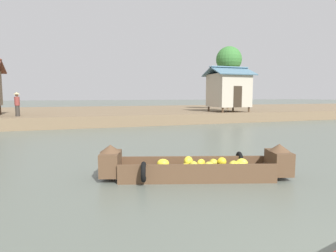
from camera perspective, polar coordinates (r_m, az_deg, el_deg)
name	(u,v)px	position (r m, az deg, el deg)	size (l,w,h in m)	color
ground_plane	(156,149)	(12.37, -2.30, -4.55)	(300.00, 300.00, 0.00)	#596056
riverbank_strip	(101,114)	(30.99, -13.00, 2.35)	(160.00, 20.00, 0.83)	#756047
banana_boat	(198,167)	(8.07, 5.77, -7.88)	(5.11, 2.45, 0.94)	brown
stilt_house_right	(229,90)	(26.79, 11.71, 6.94)	(3.70, 3.41, 3.99)	#4C3826
palm_tree_near	(229,60)	(31.66, 11.77, 12.51)	(2.64, 2.64, 6.49)	brown
vendor_person	(17,103)	(22.71, -27.30, 4.01)	(0.44, 0.44, 1.66)	#332D28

